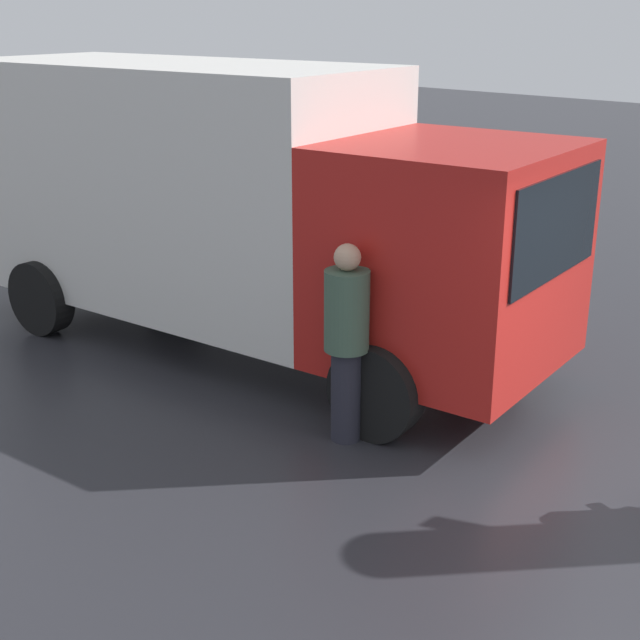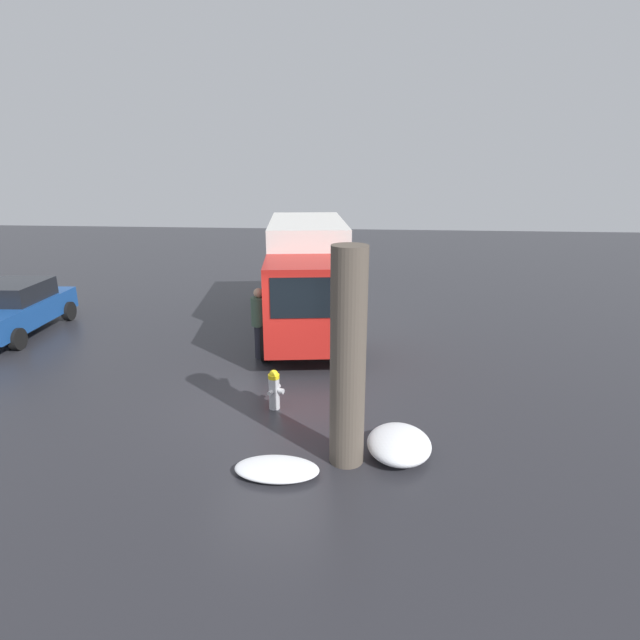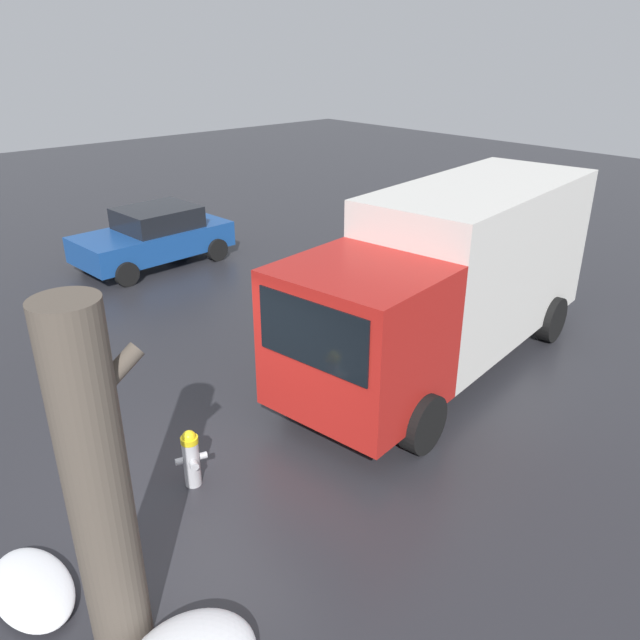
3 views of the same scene
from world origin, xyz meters
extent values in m
cube|color=red|center=(2.64, -0.46, 1.51)|extent=(2.36, 2.48, 2.12)
cube|color=black|center=(1.60, -0.60, 1.94)|extent=(0.29, 1.85, 0.93)
cube|color=silver|center=(6.20, 0.04, 1.81)|extent=(5.38, 2.90, 2.72)
cylinder|color=black|center=(2.89, -1.54, 0.45)|extent=(0.93, 0.40, 0.90)
cylinder|color=black|center=(2.59, 0.66, 0.45)|extent=(0.93, 0.40, 0.90)
cylinder|color=black|center=(7.62, -0.88, 0.45)|extent=(0.93, 0.40, 0.90)
cylinder|color=black|center=(7.31, 1.31, 0.45)|extent=(0.93, 0.40, 0.90)
cylinder|color=#23232D|center=(2.75, 0.87, 0.44)|extent=(0.27, 0.27, 0.88)
cylinder|color=#3F5947|center=(2.75, 0.87, 1.24)|extent=(0.40, 0.40, 0.73)
sphere|color=tan|center=(2.75, 0.87, 1.73)|extent=(0.24, 0.24, 0.24)
camera|label=1|loc=(-2.18, 6.35, 3.75)|focal=50.00mm
camera|label=2|loc=(-9.11, -1.78, 4.78)|focal=28.00mm
camera|label=3|loc=(-3.24, -6.17, 5.47)|focal=35.00mm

